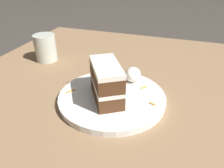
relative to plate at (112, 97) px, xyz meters
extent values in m
plane|color=#38332D|center=(-0.01, -0.02, -0.04)|extent=(6.00, 6.00, 0.00)
cube|color=#846647|center=(-0.01, -0.02, -0.02)|extent=(1.14, 1.03, 0.03)
cylinder|color=white|center=(0.00, 0.00, 0.00)|extent=(0.28, 0.28, 0.02)
cube|color=#4C2D19|center=(-0.02, 0.01, 0.03)|extent=(0.14, 0.12, 0.04)
cube|color=white|center=(-0.02, 0.01, 0.05)|extent=(0.14, 0.12, 0.01)
cube|color=#4C2D19|center=(-0.02, 0.01, 0.07)|extent=(0.14, 0.12, 0.04)
cube|color=white|center=(-0.02, 0.01, 0.10)|extent=(0.14, 0.12, 0.01)
ellipsoid|color=white|center=(0.09, -0.03, 0.03)|extent=(0.05, 0.04, 0.04)
cylinder|color=orange|center=(0.10, 0.04, 0.01)|extent=(0.05, 0.05, 0.01)
cube|color=orange|center=(0.05, 0.05, 0.01)|extent=(0.01, 0.01, 0.00)
cube|color=orange|center=(0.06, -0.07, 0.01)|extent=(0.02, 0.02, 0.00)
cube|color=orange|center=(-0.02, 0.11, 0.01)|extent=(0.02, 0.02, 0.00)
cube|color=orange|center=(0.00, -0.11, 0.01)|extent=(0.01, 0.02, 0.00)
cube|color=orange|center=(0.09, 0.01, 0.01)|extent=(0.01, 0.02, 0.00)
cylinder|color=beige|center=(0.17, 0.31, 0.04)|extent=(0.08, 0.08, 0.09)
cylinder|color=silver|center=(0.17, 0.31, 0.01)|extent=(0.07, 0.07, 0.03)
camera|label=1|loc=(-0.45, -0.15, 0.32)|focal=35.00mm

